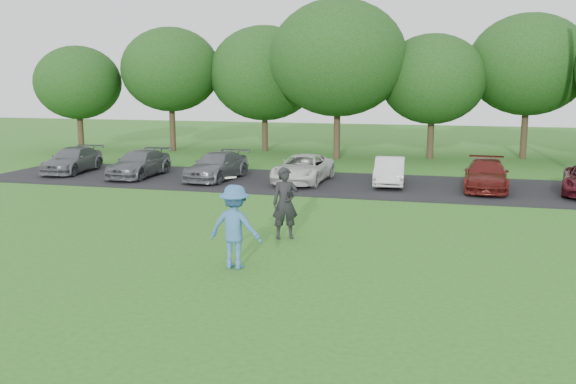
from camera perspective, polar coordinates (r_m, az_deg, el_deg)
name	(u,v)px	position (r m, az deg, el deg)	size (l,w,h in m)	color
ground	(248,274)	(14.65, -3.53, -7.33)	(100.00, 100.00, 0.00)	#28661D
parking_lot	(346,184)	(26.99, 5.17, 0.70)	(32.00, 6.50, 0.03)	black
frisbee_player	(235,227)	(14.94, -4.75, -3.09)	(1.32, 0.82, 2.22)	teal
camera_bystander	(285,203)	(17.63, -0.24, -1.01)	(0.86, 0.73, 1.98)	black
parked_cars	(328,170)	(26.95, 3.59, 1.98)	(28.10, 4.48, 1.19)	slate
tree_row	(405,69)	(36.15, 10.37, 10.72)	(42.39, 9.85, 8.64)	#38281C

